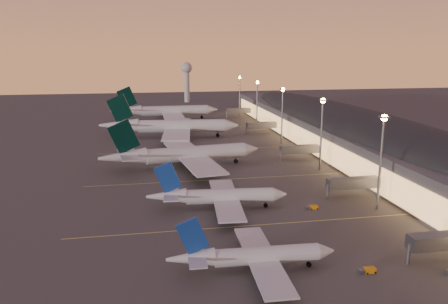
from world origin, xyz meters
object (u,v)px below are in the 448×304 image
airliner_narrow_south (252,256)px  radar_tower (187,75)px  airliner_wide_near (183,155)px  airliner_wide_mid (170,126)px  airliner_narrow_north (218,197)px  baggage_tug_a (368,270)px  baggage_tug_c (312,207)px  airliner_wide_far (165,111)px

airliner_narrow_south → radar_tower: 288.07m
airliner_wide_near → airliner_wide_mid: airliner_wide_mid is taller
airliner_narrow_north → airliner_wide_mid: airliner_wide_mid is taller
radar_tower → baggage_tug_a: (6.38, -291.70, -21.41)m
airliner_narrow_north → radar_tower: size_ratio=1.18×
radar_tower → baggage_tug_c: radar_tower is taller
airliner_wide_near → baggage_tug_a: 88.80m
airliner_narrow_north → baggage_tug_a: bearing=-55.1°
airliner_narrow_north → baggage_tug_a: (22.87, -39.55, -3.07)m
airliner_narrow_north → airliner_wide_near: bearing=101.8°
airliner_narrow_north → radar_tower: (16.49, 252.15, 18.35)m
airliner_wide_near → airliner_narrow_north: bearing=-91.3°
airliner_narrow_north → airliner_wide_near: size_ratio=0.64×
airliner_narrow_south → radar_tower: size_ratio=1.02×
radar_tower → baggage_tug_c: 257.80m
baggage_tug_c → airliner_narrow_south: bearing=-124.0°
radar_tower → baggage_tug_c: bearing=-88.0°
airliner_wide_near → airliner_wide_mid: (-1.26, 57.51, 0.70)m
airliner_wide_mid → airliner_wide_near: bearing=-82.4°
airliner_narrow_south → baggage_tug_c: bearing=53.2°
radar_tower → baggage_tug_a: bearing=-88.7°
airliner_narrow_north → baggage_tug_a: size_ratio=11.25×
airliner_narrow_south → airliner_wide_mid: bearing=95.2°
airliner_narrow_north → baggage_tug_a: 45.79m
baggage_tug_a → airliner_narrow_north: bearing=119.3°
airliner_wide_mid → baggage_tug_c: size_ratio=19.76×
baggage_tug_c → airliner_wide_near: bearing=126.9°
airliner_wide_far → airliner_narrow_south: bearing=-88.4°
airliner_wide_mid → baggage_tug_c: bearing=-66.9°
baggage_tug_a → baggage_tug_c: 35.03m
airliner_narrow_south → airliner_narrow_north: 34.91m
airliner_wide_near → baggage_tug_a: size_ratio=17.56×
airliner_wide_far → radar_tower: (22.56, 92.27, 16.47)m
airliner_narrow_south → baggage_tug_c: 38.93m
airliner_wide_mid → airliner_wide_far: airliner_wide_mid is taller
airliner_narrow_south → airliner_wide_far: bearing=94.1°
airliner_wide_far → baggage_tug_a: airliner_wide_far is taller
airliner_narrow_south → airliner_narrow_north: (-0.98, 34.89, 0.45)m
airliner_narrow_north → baggage_tug_c: airliner_narrow_north is taller
baggage_tug_a → baggage_tug_c: baggage_tug_a is taller
airliner_wide_mid → radar_tower: 152.81m
airliner_wide_near → airliner_wide_far: bearing=82.0°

